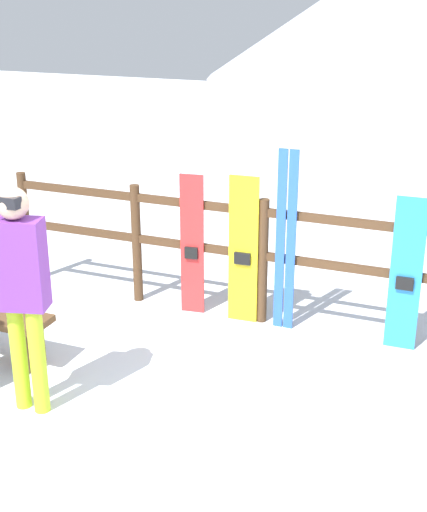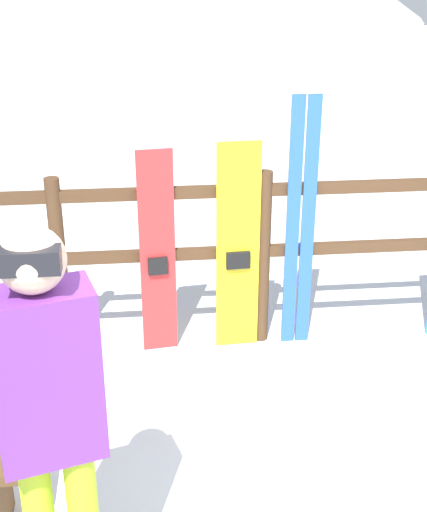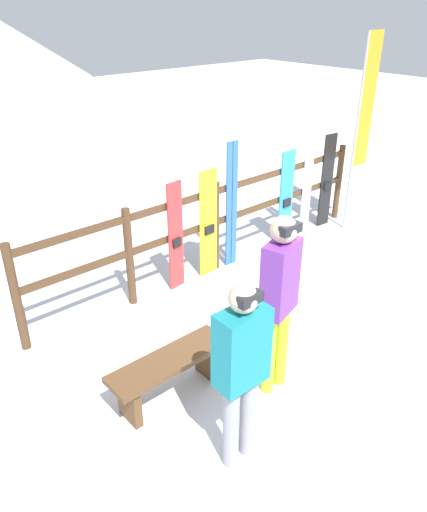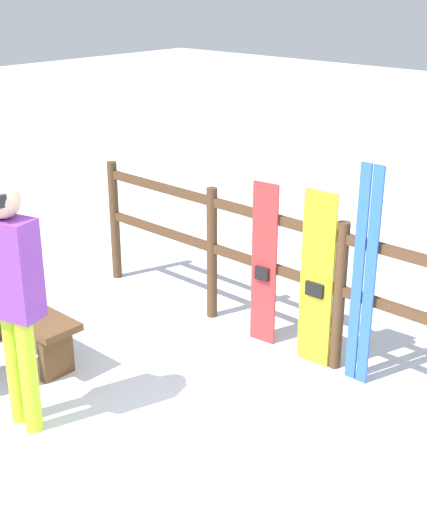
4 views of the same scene
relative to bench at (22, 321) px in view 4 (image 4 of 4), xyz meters
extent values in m
plane|color=white|center=(2.04, -0.18, -0.34)|extent=(40.00, 40.00, 0.00)
cylinder|color=#4C331E|center=(-0.75, 1.66, 0.30)|extent=(0.10, 0.10, 1.27)
cylinder|color=#4C331E|center=(0.64, 1.66, 0.30)|extent=(0.10, 0.10, 1.27)
cylinder|color=#4C331E|center=(2.04, 1.66, 0.30)|extent=(0.10, 0.10, 1.27)
cube|color=#4C331E|center=(2.04, 1.66, 0.36)|extent=(5.57, 0.05, 0.08)
cube|color=#4C331E|center=(2.04, 1.66, 0.81)|extent=(5.57, 0.05, 0.08)
cube|color=brown|center=(0.00, 0.00, 0.10)|extent=(1.22, 0.36, 0.06)
cube|color=brown|center=(0.46, 0.00, -0.14)|extent=(0.08, 0.29, 0.40)
cylinder|color=#B7D826|center=(0.76, -0.55, 0.11)|extent=(0.12, 0.12, 0.88)
cylinder|color=#B7D826|center=(0.94, -0.55, 0.11)|extent=(0.12, 0.12, 0.88)
cube|color=#723399|center=(0.85, -0.55, 0.90)|extent=(0.43, 0.31, 0.70)
sphere|color=#D8B293|center=(0.85, -0.55, 1.37)|extent=(0.24, 0.24, 0.24)
cube|color=red|center=(1.31, 1.60, 0.39)|extent=(0.24, 0.05, 1.46)
cube|color=black|center=(1.31, 1.57, 0.32)|extent=(0.14, 0.05, 0.12)
cube|color=yellow|center=(1.85, 1.60, 0.41)|extent=(0.30, 0.04, 1.50)
cube|color=black|center=(1.85, 1.57, 0.34)|extent=(0.16, 0.04, 0.12)
cube|color=blue|center=(2.22, 1.60, 0.56)|extent=(0.09, 0.02, 1.79)
cube|color=blue|center=(2.33, 1.60, 0.56)|extent=(0.09, 0.02, 1.79)
camera|label=1|loc=(4.03, -4.56, 2.81)|focal=50.00mm
camera|label=2|loc=(1.24, -2.78, 2.38)|focal=50.00mm
camera|label=3|loc=(-2.11, -3.03, 3.10)|focal=35.00mm
camera|label=4|loc=(4.81, -2.85, 2.73)|focal=50.00mm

